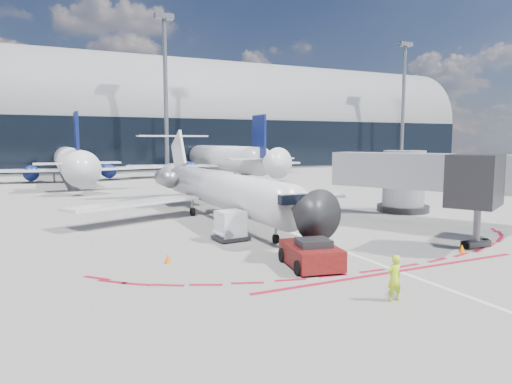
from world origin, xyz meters
name	(u,v)px	position (x,y,z in m)	size (l,w,h in m)	color
ground	(275,226)	(0.00, 0.00, 0.00)	(260.00, 260.00, 0.00)	gray
apron_centerline	(261,221)	(0.00, 2.00, 0.01)	(0.25, 40.00, 0.01)	silver
apron_stop_bar	(399,271)	(0.00, -11.50, 0.01)	(14.00, 0.25, 0.01)	maroon
terminal_building	(119,125)	(0.00, 64.97, 8.52)	(150.00, 24.15, 24.00)	gray
jet_bridge	(423,179)	(9.79, -3.01, 3.01)	(10.03, 15.20, 4.90)	gray
light_mast_centre	(166,98)	(5.00, 48.00, 12.50)	(0.70, 0.70, 25.00)	slate
light_mast_east	(403,107)	(55.00, 48.00, 12.50)	(0.70, 0.70, 25.00)	slate
regional_jet	(215,187)	(-2.29, 4.98, 2.18)	(21.17, 26.10, 6.54)	silver
pushback_tug	(311,254)	(-3.03, -9.30, 0.58)	(2.65, 5.17, 1.32)	#540C0D
ramp_worker	(394,278)	(-2.71, -14.22, 0.83)	(0.60, 0.40, 1.65)	#C5EE19
uld_container	(231,226)	(-4.23, -2.78, 0.83)	(1.92, 1.68, 1.67)	black
safety_cone_left	(168,258)	(-8.63, -6.03, 0.23)	(0.33, 0.33, 0.46)	orange
safety_cone_right	(462,248)	(5.19, -10.30, 0.21)	(0.31, 0.31, 0.43)	orange
bg_airliner_1	(70,142)	(-10.11, 41.39, 5.40)	(33.38, 35.35, 10.80)	silver
bg_airliner_2	(220,141)	(12.20, 42.63, 5.56)	(34.37, 36.39, 11.12)	silver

